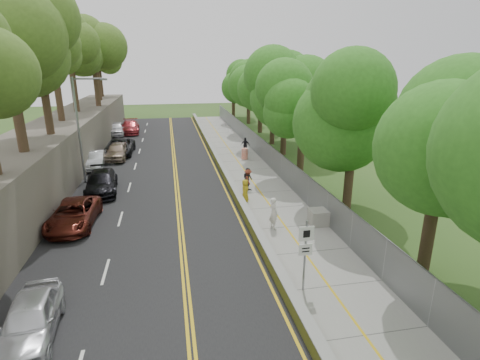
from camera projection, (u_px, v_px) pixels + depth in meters
name	position (u px, v px, depth m)	size (l,w,h in m)	color
ground	(261.00, 257.00, 18.12)	(140.00, 140.00, 0.00)	#33511E
road	(155.00, 175.00, 31.19)	(11.20, 66.00, 0.04)	black
sidewalk	(248.00, 170.00, 32.61)	(4.20, 66.00, 0.05)	gray
jersey_barrier	(222.00, 168.00, 32.11)	(0.42, 66.00, 0.60)	#CCDE34
rock_embankment	(47.00, 156.00, 29.13)	(5.00, 66.00, 4.00)	#595147
chainlink_fence	(272.00, 158.00, 32.69)	(0.04, 66.00, 2.00)	slate
trees_embankment	(36.00, 40.00, 26.64)	(6.40, 66.00, 13.00)	#537B28
trees_fenceside	(300.00, 87.00, 31.29)	(7.00, 66.00, 14.00)	#3B8925
streetlight	(81.00, 123.00, 27.94)	(2.52, 0.22, 8.00)	gray
signpost	(305.00, 248.00, 14.89)	(0.62, 0.09, 3.10)	gray
construction_barrel	(245.00, 154.00, 35.98)	(0.62, 0.62, 1.03)	red
concrete_block	(321.00, 217.00, 21.55)	(1.34, 1.00, 0.89)	gray
car_0	(30.00, 319.00, 12.62)	(1.68, 4.18, 1.43)	silver
car_2	(74.00, 214.00, 21.31)	(2.32, 5.03, 1.40)	#5A1F16
car_3	(101.00, 182.00, 26.75)	(2.11, 5.19, 1.51)	black
car_4	(118.00, 151.00, 35.87)	(1.88, 4.66, 1.59)	gray
car_5	(95.00, 160.00, 32.99)	(1.53, 4.37, 1.44)	silver
car_6	(120.00, 147.00, 37.77)	(2.52, 5.47, 1.52)	black
car_7	(130.00, 127.00, 48.89)	(2.26, 5.56, 1.61)	maroon
car_8	(116.00, 129.00, 47.60)	(1.92, 4.78, 1.63)	white
painter_0	(245.00, 190.00, 25.01)	(0.75, 0.49, 1.53)	gold
painter_1	(273.00, 213.00, 20.90)	(0.67, 0.44, 1.83)	silver
painter_2	(248.00, 178.00, 27.44)	(0.78, 0.61, 1.60)	black
painter_3	(248.00, 179.00, 27.34)	(1.00, 0.57, 1.54)	brown
person_far	(245.00, 145.00, 38.40)	(0.92, 0.38, 1.56)	black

